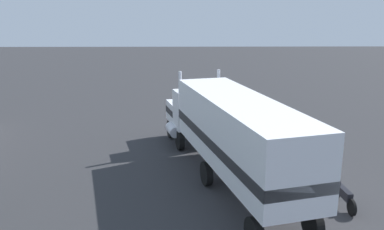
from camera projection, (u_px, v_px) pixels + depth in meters
The scene contains 6 objects.
ground_plane at pixel (199, 137), 25.55m from camera, with size 120.00×120.00×0.00m, color #2D2D30.
lane_stripe_near at pixel (262, 150), 23.15m from camera, with size 4.40×0.16×0.01m, color silver.
lane_stripe_mid at pixel (303, 152), 22.78m from camera, with size 4.40×0.16×0.01m, color silver.
semi_truck at pixel (229, 129), 18.43m from camera, with size 14.31×6.13×4.50m.
person_bystander at pixel (282, 156), 19.70m from camera, with size 0.34×0.46×1.63m.
motorcycle at pixel (343, 195), 16.52m from camera, with size 2.11×0.33×1.12m.
Camera 1 is at (-24.35, 0.80, 7.85)m, focal length 38.31 mm.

